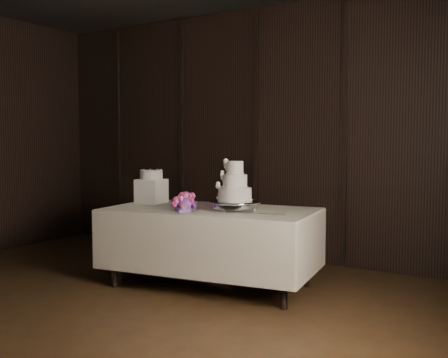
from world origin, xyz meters
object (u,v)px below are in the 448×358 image
wedding_cake (232,185)px  box_pedestal (151,191)px  cake_stand (235,206)px  bouquet (186,203)px  display_table (211,244)px  small_cake (151,175)px

wedding_cake → box_pedestal: (-1.02, 0.10, -0.11)m
cake_stand → bouquet: size_ratio=1.17×
bouquet → box_pedestal: box_pedestal is taller
wedding_cake → bouquet: size_ratio=0.90×
display_table → box_pedestal: bearing=167.6°
wedding_cake → cake_stand: bearing=21.4°
bouquet → box_pedestal: size_ratio=1.59×
bouquet → small_cake: bearing=156.6°
display_table → wedding_cake: (0.25, -0.03, 0.58)m
display_table → wedding_cake: bearing=-13.1°
display_table → bouquet: size_ratio=5.11×
box_pedestal → small_cake: small_cake is taller
display_table → wedding_cake: size_ratio=5.68×
display_table → bouquet: 0.48m
display_table → cake_stand: bearing=-9.3°
cake_stand → box_pedestal: bearing=175.7°
cake_stand → box_pedestal: (-1.05, 0.08, 0.08)m
cake_stand → bouquet: bearing=-155.7°
display_table → wedding_cake: wedding_cake is taller
wedding_cake → bouquet: bearing=-164.5°
display_table → small_cake: 1.01m
cake_stand → bouquet: (-0.42, -0.19, 0.02)m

